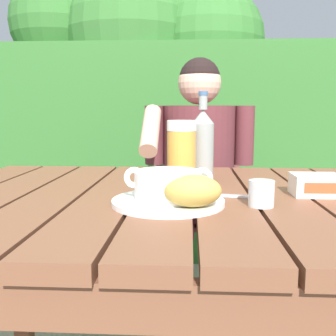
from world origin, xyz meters
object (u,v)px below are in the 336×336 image
(soup_bowl, at_px, (168,184))
(bread_roll, at_px, (193,191))
(serving_plate, at_px, (168,202))
(butter_tub, at_px, (315,185))
(person_eating, at_px, (198,172))
(table_knife, at_px, (218,195))
(water_glass_small, at_px, (261,193))
(beer_glass, at_px, (181,153))
(beer_bottle, at_px, (203,145))
(chair_near_diner, at_px, (197,212))

(soup_bowl, distance_m, bread_roll, 0.09)
(serving_plate, distance_m, soup_bowl, 0.04)
(serving_plate, height_order, bread_roll, bread_roll)
(soup_bowl, distance_m, butter_tub, 0.39)
(person_eating, height_order, table_knife, person_eating)
(person_eating, distance_m, water_glass_small, 0.85)
(person_eating, bearing_deg, water_glass_small, -81.57)
(serving_plate, bearing_deg, soup_bowl, 126.87)
(bread_roll, height_order, water_glass_small, bread_roll)
(bread_roll, bearing_deg, beer_glass, 96.09)
(water_glass_small, xyz_separation_m, butter_tub, (0.16, 0.13, -0.00))
(beer_bottle, xyz_separation_m, table_knife, (0.03, -0.19, -0.11))
(beer_glass, bearing_deg, person_eating, 84.24)
(person_eating, bearing_deg, table_knife, -87.40)
(chair_near_diner, xyz_separation_m, table_knife, (0.03, -0.94, 0.30))
(serving_plate, xyz_separation_m, beer_glass, (0.03, 0.22, 0.09))
(soup_bowl, distance_m, table_knife, 0.16)
(soup_bowl, relative_size, table_knife, 1.24)
(butter_tub, bearing_deg, beer_glass, 163.17)
(person_eating, xyz_separation_m, bread_roll, (-0.03, -0.90, 0.10))
(person_eating, bearing_deg, serving_plate, -95.96)
(beer_glass, xyz_separation_m, beer_bottle, (0.06, 0.06, 0.02))
(person_eating, bearing_deg, butter_tub, -68.32)
(soup_bowl, bearing_deg, butter_tub, 17.65)
(chair_near_diner, distance_m, table_knife, 0.99)
(beer_bottle, distance_m, table_knife, 0.23)
(chair_near_diner, relative_size, beer_bottle, 3.52)
(beer_glass, height_order, water_glass_small, beer_glass)
(chair_near_diner, distance_m, soup_bowl, 1.09)
(butter_tub, bearing_deg, soup_bowl, -162.35)
(chair_near_diner, height_order, soup_bowl, chair_near_diner)
(beer_bottle, xyz_separation_m, butter_tub, (0.28, -0.17, -0.09))
(beer_glass, relative_size, table_knife, 1.13)
(person_eating, bearing_deg, bread_roll, -91.96)
(water_glass_small, bearing_deg, butter_tub, 38.24)
(chair_near_diner, bearing_deg, beer_glass, -94.57)
(chair_near_diner, bearing_deg, water_glass_small, -83.31)
(butter_tub, bearing_deg, beer_bottle, 149.83)
(beer_bottle, bearing_deg, person_eating, 90.02)
(soup_bowl, distance_m, beer_glass, 0.23)
(water_glass_small, bearing_deg, chair_near_diner, 96.69)
(serving_plate, bearing_deg, beer_glass, 83.48)
(chair_near_diner, height_order, table_knife, chair_near_diner)
(person_eating, distance_m, serving_plate, 0.84)
(chair_near_diner, bearing_deg, person_eating, -90.84)
(beer_bottle, height_order, water_glass_small, beer_bottle)
(chair_near_diner, relative_size, serving_plate, 3.65)
(serving_plate, distance_m, table_knife, 0.15)
(butter_tub, bearing_deg, person_eating, 111.68)
(serving_plate, relative_size, bread_roll, 1.93)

